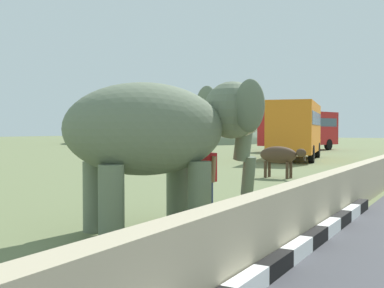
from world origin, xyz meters
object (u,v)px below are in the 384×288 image
object	(u,v)px
bus_red	(300,127)
cow_near	(279,156)
cow_mid	(296,146)
elephant	(165,131)
bus_orange	(296,126)
person_handler	(207,176)

from	to	relation	value
bus_red	cow_near	size ratio (longest dim) A/B	4.98
cow_near	cow_mid	xyz separation A→B (m)	(10.50, 2.76, 0.00)
elephant	cow_mid	size ratio (longest dim) A/B	2.08
elephant	bus_red	distance (m)	34.94
bus_red	cow_mid	size ratio (longest dim) A/B	4.99
bus_orange	person_handler	bearing A→B (deg)	-166.74
bus_orange	cow_near	bearing A→B (deg)	-164.93
person_handler	bus_red	world-z (taller)	bus_red
bus_orange	bus_red	size ratio (longest dim) A/B	0.92
person_handler	cow_near	xyz separation A→B (m)	(8.96, 1.74, -0.06)
bus_red	bus_orange	bearing A→B (deg)	-163.38
person_handler	cow_near	world-z (taller)	person_handler
elephant	person_handler	bearing A→B (deg)	-15.21
person_handler	bus_orange	bearing A→B (deg)	13.26
elephant	cow_near	bearing A→B (deg)	8.15
bus_red	cow_mid	world-z (taller)	bus_red
cow_mid	bus_red	bearing A→B (deg)	16.81
elephant	cow_near	distance (m)	10.20
person_handler	cow_mid	size ratio (longest dim) A/B	0.87
bus_orange	cow_mid	size ratio (longest dim) A/B	4.59
bus_red	cow_near	world-z (taller)	bus_red
elephant	bus_orange	bearing A→B (deg)	11.84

